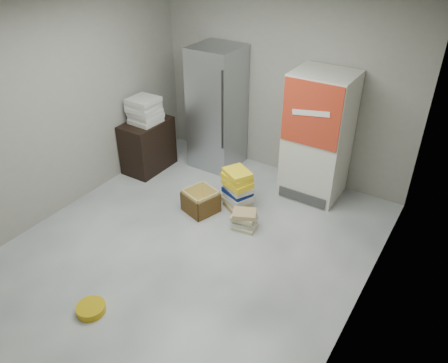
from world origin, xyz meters
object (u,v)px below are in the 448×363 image
Objects in this scene: cardboard_box at (201,202)px; wood_shelf at (148,145)px; phonebook_stack_main at (238,190)px; steel_fridge at (217,108)px; coke_cooler at (318,136)px.

wood_shelf is at bearing 176.25° from cardboard_box.
wood_shelf is 1.33× the size of phonebook_stack_main.
steel_fridge is at bearing 159.67° from phonebook_stack_main.
wood_shelf reaches higher than phonebook_stack_main.
steel_fridge reaches higher than wood_shelf.
coke_cooler is 3.00× the size of phonebook_stack_main.
phonebook_stack_main is at bearing -6.71° from wood_shelf.
steel_fridge reaches higher than cardboard_box.
steel_fridge is 1.06× the size of coke_cooler.
phonebook_stack_main is at bearing 57.44° from cardboard_box.
coke_cooler is at bearing -0.18° from steel_fridge.
wood_shelf is (-2.48, -0.72, -0.50)m from coke_cooler.
wood_shelf is at bearing -138.69° from steel_fridge.
steel_fridge reaches higher than phonebook_stack_main.
steel_fridge is at bearing 41.31° from wood_shelf.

